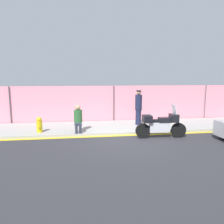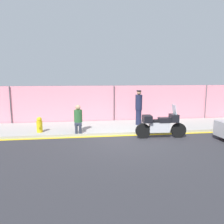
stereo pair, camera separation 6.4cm
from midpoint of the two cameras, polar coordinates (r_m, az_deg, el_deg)
name	(u,v)px [view 1 (the left image)]	position (r m, az deg, el deg)	size (l,w,h in m)	color
ground_plane	(127,140)	(9.28, 3.71, -7.39)	(120.00, 120.00, 0.00)	#2D2D33
sidewalk	(118,127)	(11.44, 1.36, -3.88)	(42.40, 2.89, 0.12)	#9E9E99
curb_paint_stripe	(123,136)	(9.99, 2.82, -6.16)	(42.40, 0.18, 0.01)	gold
storefront_fence	(113,104)	(12.75, 0.23, 2.09)	(40.28, 0.17, 2.15)	pink
motorcycle	(161,125)	(9.73, 12.39, -3.22)	(2.24, 0.58, 1.46)	black
officer_standing	(138,107)	(11.60, 6.77, 1.27)	(0.36, 0.36, 1.82)	#191E38
person_seated_on_curb	(78,117)	(10.16, -9.03, -1.34)	(0.38, 0.65, 1.25)	#2D3342
fire_hydrant	(39,125)	(10.54, -18.62, -3.21)	(0.26, 0.32, 0.71)	gold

